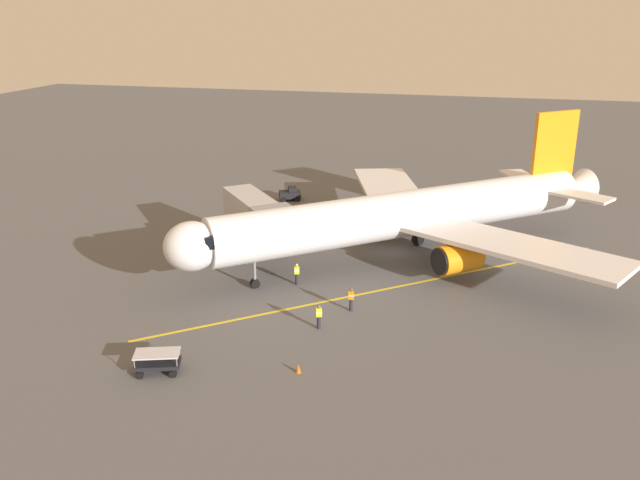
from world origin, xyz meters
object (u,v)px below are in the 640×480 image
at_px(airplane, 410,214).
at_px(safety_cone_nose_left, 298,368).
at_px(ground_crew_loader, 297,274).
at_px(tug_portside, 290,194).
at_px(ground_crew_wing_walker, 351,299).
at_px(safety_cone_nose_right, 233,243).
at_px(ground_crew_marshaller, 319,316).
at_px(jet_bridge, 259,217).
at_px(baggage_cart_near_nose, 158,362).
at_px(baggage_cart_starboard_side, 465,207).

relative_size(airplane, safety_cone_nose_left, 61.31).
bearing_deg(ground_crew_loader, tug_portside, -72.15).
xyz_separation_m(ground_crew_wing_walker, safety_cone_nose_right, (12.94, -10.50, -0.61)).
relative_size(ground_crew_marshaller, ground_crew_loader, 1.00).
bearing_deg(ground_crew_marshaller, safety_cone_nose_left, 92.21).
bearing_deg(tug_portside, safety_cone_nose_left, 107.34).
bearing_deg(ground_crew_loader, ground_crew_wing_walker, 144.66).
bearing_deg(airplane, ground_crew_loader, 44.39).
height_order(ground_crew_wing_walker, tug_portside, ground_crew_wing_walker).
bearing_deg(jet_bridge, baggage_cart_near_nose, 90.46).
bearing_deg(baggage_cart_starboard_side, jet_bridge, 47.64).
bearing_deg(baggage_cart_starboard_side, ground_crew_loader, 62.08).
xyz_separation_m(airplane, jet_bridge, (12.10, 3.12, -0.24)).
height_order(ground_crew_marshaller, baggage_cart_near_nose, ground_crew_marshaller).
xyz_separation_m(ground_crew_marshaller, safety_cone_nose_left, (-0.22, 5.74, -0.61)).
distance_m(safety_cone_nose_left, safety_cone_nose_right, 22.66).
xyz_separation_m(ground_crew_loader, baggage_cart_starboard_side, (-11.69, -22.06, -0.23)).
relative_size(ground_crew_wing_walker, baggage_cart_near_nose, 0.59).
distance_m(jet_bridge, ground_crew_wing_walker, 12.64).
bearing_deg(baggage_cart_starboard_side, ground_crew_marshaller, 74.05).
height_order(tug_portside, baggage_cart_starboard_side, tug_portside).
xyz_separation_m(airplane, safety_cone_nose_right, (15.59, 0.51, -3.73)).
relative_size(airplane, ground_crew_loader, 19.72).
bearing_deg(ground_crew_wing_walker, safety_cone_nose_left, 81.69).
height_order(jet_bridge, ground_crew_marshaller, jet_bridge).
height_order(ground_crew_loader, safety_cone_nose_left, ground_crew_loader).
bearing_deg(ground_crew_loader, ground_crew_marshaller, 117.16).
relative_size(ground_crew_wing_walker, safety_cone_nose_right, 3.11).
height_order(ground_crew_wing_walker, baggage_cart_near_nose, ground_crew_wing_walker).
relative_size(airplane, baggage_cart_near_nose, 11.59).
bearing_deg(safety_cone_nose_left, baggage_cart_near_nose, 13.60).
bearing_deg(jet_bridge, safety_cone_nose_right, -36.76).
distance_m(jet_bridge, ground_crew_loader, 6.86).
height_order(ground_crew_wing_walker, ground_crew_loader, same).
bearing_deg(airplane, safety_cone_nose_left, 78.77).
height_order(ground_crew_marshaller, safety_cone_nose_right, ground_crew_marshaller).
bearing_deg(ground_crew_wing_walker, safety_cone_nose_right, -39.07).
distance_m(jet_bridge, safety_cone_nose_left, 19.02).
bearing_deg(ground_crew_marshaller, tug_portside, -69.89).
bearing_deg(tug_portside, baggage_cart_near_nose, 94.52).
bearing_deg(airplane, safety_cone_nose_right, 1.88).
bearing_deg(jet_bridge, ground_crew_loader, 135.65).
height_order(airplane, ground_crew_loader, airplane).
xyz_separation_m(ground_crew_marshaller, baggage_cart_near_nose, (7.76, 7.67, -0.23)).
distance_m(ground_crew_loader, tug_portside, 23.53).
height_order(ground_crew_loader, tug_portside, ground_crew_loader).
height_order(ground_crew_marshaller, safety_cone_nose_left, ground_crew_marshaller).
bearing_deg(safety_cone_nose_right, ground_crew_marshaller, 129.77).
xyz_separation_m(baggage_cart_starboard_side, safety_cone_nose_left, (8.01, 34.54, -0.38)).
bearing_deg(baggage_cart_starboard_side, tug_portside, -1.02).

